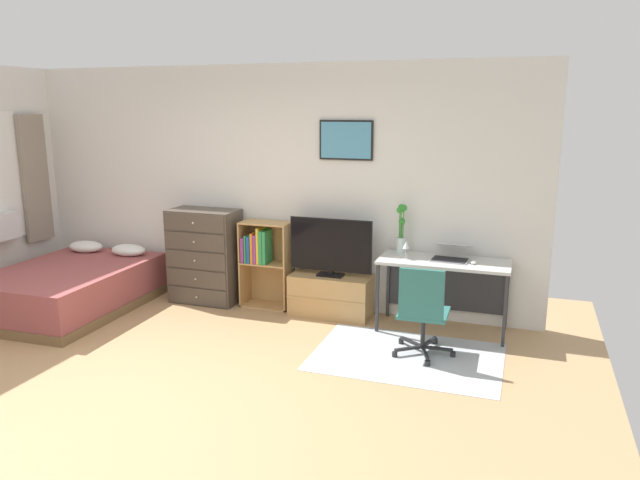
% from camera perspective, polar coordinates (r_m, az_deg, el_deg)
% --- Properties ---
extents(ground_plane, '(7.20, 7.20, 0.00)m').
position_cam_1_polar(ground_plane, '(5.19, -15.89, -13.49)').
color(ground_plane, tan).
extents(wall_back_with_posters, '(6.12, 0.09, 2.70)m').
position_cam_1_polar(wall_back_with_posters, '(6.85, -4.87, 5.10)').
color(wall_back_with_posters, silver).
rests_on(wall_back_with_posters, ground_plane).
extents(area_rug, '(1.70, 1.20, 0.01)m').
position_cam_1_polar(area_rug, '(5.64, 8.28, -10.92)').
color(area_rug, '#B2B7BC').
rests_on(area_rug, ground_plane).
extents(bed, '(1.45, 1.96, 0.62)m').
position_cam_1_polar(bed, '(7.33, -22.70, -4.19)').
color(bed, brown).
rests_on(bed, ground_plane).
extents(dresser, '(0.79, 0.46, 1.09)m').
position_cam_1_polar(dresser, '(7.08, -10.91, -1.51)').
color(dresser, '#4C4238').
rests_on(dresser, ground_plane).
extents(bookshelf, '(0.57, 0.30, 0.98)m').
position_cam_1_polar(bookshelf, '(6.81, -5.43, -1.60)').
color(bookshelf, tan).
rests_on(bookshelf, ground_plane).
extents(tv_stand, '(0.88, 0.41, 0.45)m').
position_cam_1_polar(tv_stand, '(6.57, 1.05, -5.28)').
color(tv_stand, tan).
rests_on(tv_stand, ground_plane).
extents(television, '(0.91, 0.16, 0.63)m').
position_cam_1_polar(television, '(6.40, 1.01, -0.70)').
color(television, black).
rests_on(television, tv_stand).
extents(desk, '(1.29, 0.55, 0.74)m').
position_cam_1_polar(desk, '(6.21, 11.78, -3.00)').
color(desk, silver).
rests_on(desk, ground_plane).
extents(office_chair, '(0.56, 0.58, 0.86)m').
position_cam_1_polar(office_chair, '(5.49, 9.73, -6.54)').
color(office_chair, '#232326').
rests_on(office_chair, ground_plane).
extents(laptop, '(0.39, 0.42, 0.16)m').
position_cam_1_polar(laptop, '(6.16, 12.41, -1.21)').
color(laptop, '#B7B7BC').
rests_on(laptop, desk).
extents(computer_mouse, '(0.06, 0.10, 0.03)m').
position_cam_1_polar(computer_mouse, '(6.03, 14.43, -2.07)').
color(computer_mouse, silver).
rests_on(computer_mouse, desk).
extents(bamboo_vase, '(0.11, 0.10, 0.52)m').
position_cam_1_polar(bamboo_vase, '(6.29, 7.76, 1.12)').
color(bamboo_vase, silver).
rests_on(bamboo_vase, desk).
extents(wine_glass, '(0.07, 0.07, 0.18)m').
position_cam_1_polar(wine_glass, '(6.07, 8.21, -0.54)').
color(wine_glass, silver).
rests_on(wine_glass, desk).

